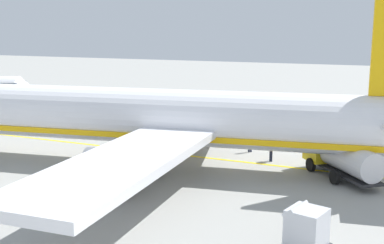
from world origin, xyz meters
name	(u,v)px	position (x,y,z in m)	size (l,w,h in m)	color
airliner_foreground	(155,118)	(16.14, 22.19, 3.39)	(34.52, 41.61, 11.90)	white
service_truck_baggage	(341,157)	(18.36, 9.99, 1.40)	(6.14, 5.56, 2.40)	yellow
cargo_container_near	(306,230)	(6.94, 10.10, 0.96)	(2.07, 2.07, 2.03)	#333338
crew_marshaller	(271,148)	(20.41, 15.08, 0.96)	(0.50, 0.47, 1.63)	#191E33
crew_loader_right	(250,140)	(22.36, 17.23, 0.97)	(0.48, 0.48, 1.65)	#191E33
apron_guide_line	(231,161)	(19.41, 17.75, 0.01)	(0.30, 60.00, 0.01)	yellow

